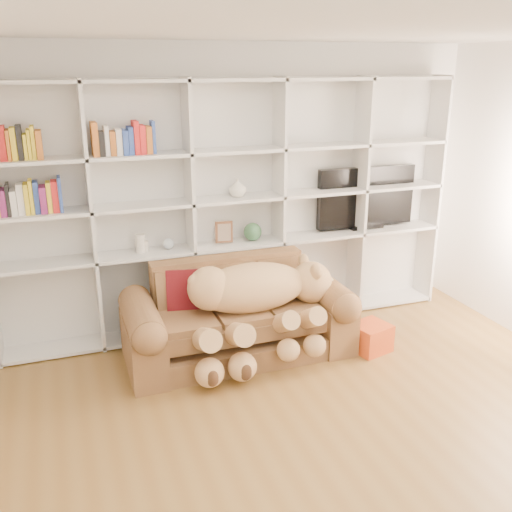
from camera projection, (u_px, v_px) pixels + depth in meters
name	position (u px, v px, depth m)	size (l,w,h in m)	color
floor	(344.00, 467.00, 3.73)	(5.00, 5.00, 0.00)	brown
ceiling	(371.00, 23.00, 2.86)	(5.00, 5.00, 0.00)	white
wall_back	(229.00, 189.00, 5.53)	(5.00, 0.02, 2.70)	white
bookshelf	(209.00, 198.00, 5.34)	(4.43, 0.35, 2.40)	silver
sofa	(238.00, 321.00, 5.10)	(1.99, 0.86, 0.84)	brown
teddy_bear	(256.00, 299.00, 4.91)	(1.45, 0.81, 0.84)	tan
throw_pillow	(188.00, 290.00, 5.00)	(0.38, 0.12, 0.38)	#590F18
gift_box	(370.00, 337.00, 5.21)	(0.32, 0.30, 0.25)	#C3451A
tv	(366.00, 198.00, 5.91)	(1.08, 0.18, 0.64)	black
picture_frame	(224.00, 232.00, 5.43)	(0.17, 0.03, 0.21)	brown
green_vase	(253.00, 232.00, 5.54)	(0.18, 0.18, 0.18)	#2C5635
figurine_tall	(140.00, 243.00, 5.19)	(0.09, 0.09, 0.17)	beige
figurine_short	(145.00, 246.00, 5.21)	(0.06, 0.06, 0.10)	beige
snow_globe	(168.00, 244.00, 5.28)	(0.10, 0.10, 0.10)	silver
shelf_vase	(238.00, 188.00, 5.34)	(0.16, 0.16, 0.17)	beige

